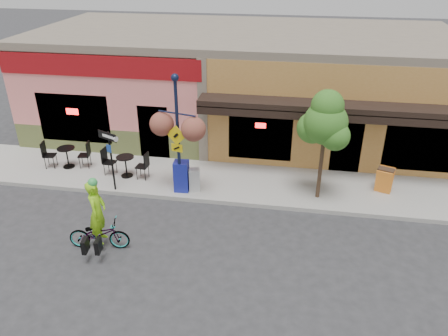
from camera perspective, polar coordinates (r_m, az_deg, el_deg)
name	(u,v)px	position (r m, az deg, el deg)	size (l,w,h in m)	color
ground	(212,212)	(14.38, -1.52, -5.78)	(90.00, 90.00, 0.00)	#2D2D30
sidewalk	(223,181)	(16.03, -0.17, -1.70)	(24.00, 3.00, 0.15)	#9E9B93
curb	(215,201)	(14.79, -1.12, -4.39)	(24.00, 0.12, 0.15)	#A8A59E
building	(243,81)	(20.25, 2.50, 11.23)	(18.20, 8.20, 4.50)	#F77F7A
bicycle	(99,234)	(13.08, -16.00, -8.31)	(0.61, 1.74, 0.92)	maroon
cyclist_rider	(98,220)	(12.79, -16.08, -6.50)	(0.70, 0.46, 1.92)	#8FDE17
lamp_post	(178,137)	(14.31, -6.03, 4.09)	(1.33, 0.53, 4.18)	#131D3D
one_way_sign	(112,161)	(15.32, -14.44, 0.84)	(0.84, 0.18, 2.18)	black
cafe_set_left	(67,155)	(17.69, -19.84, 1.66)	(1.75, 0.87, 1.05)	black
cafe_set_right	(126,164)	(16.37, -12.72, 0.58)	(1.73, 0.87, 1.04)	black
newspaper_box_blue	(182,176)	(15.11, -5.57, -1.06)	(0.50, 0.44, 1.10)	#19229B
newspaper_box_grey	(194,180)	(15.15, -3.90, -1.54)	(0.38, 0.34, 0.81)	#B5B5B5
street_tree	(323,146)	(14.39, 12.80, 2.85)	(1.49, 1.49, 3.81)	#3D7A26
sandwich_board	(383,182)	(15.83, 20.09, -1.76)	(0.54, 0.39, 0.89)	orange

